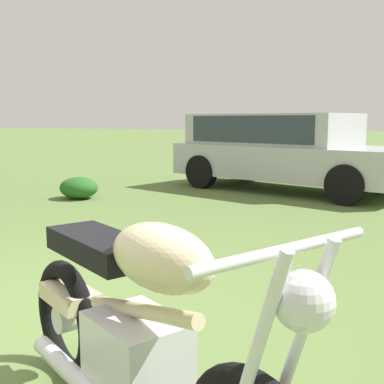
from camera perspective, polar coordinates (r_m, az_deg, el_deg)
name	(u,v)px	position (r m, az deg, el deg)	size (l,w,h in m)	color
motorcycle_cream	(136,333)	(1.99, -6.62, -16.16)	(1.80, 1.12, 1.02)	black
car_silver	(281,146)	(9.30, 10.42, 5.39)	(4.64, 2.83, 1.43)	#B2B5BA
shrub_low	(79,188)	(8.36, -13.21, 0.49)	(0.66, 0.60, 0.36)	#235B1E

